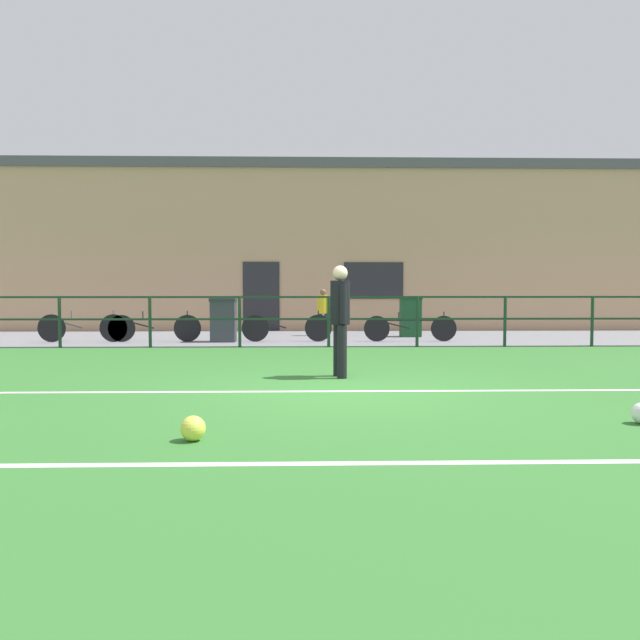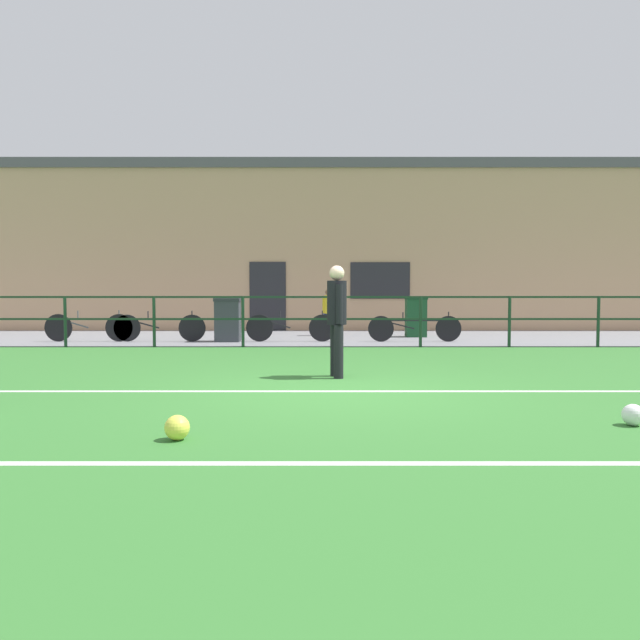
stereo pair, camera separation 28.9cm
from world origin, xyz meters
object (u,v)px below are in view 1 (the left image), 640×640
object	(u,v)px
player_goalkeeper	(340,314)
soccer_ball_match	(193,428)
bicycle_parked_2	(154,328)
bicycle_parked_3	(83,328)
bicycle_parked_0	(410,328)
trash_bin_1	(410,316)
bicycle_parked_1	(287,327)
trash_bin_0	(223,320)
spectator_child	(323,309)

from	to	relation	value
player_goalkeeper	soccer_ball_match	distance (m)	4.28
bicycle_parked_2	bicycle_parked_3	distance (m)	1.73
bicycle_parked_0	bicycle_parked_3	bearing A→B (deg)	179.79
trash_bin_1	player_goalkeeper	bearing A→B (deg)	-107.39
bicycle_parked_0	bicycle_parked_1	xyz separation A→B (m)	(-3.02, 0.03, 0.01)
bicycle_parked_0	trash_bin_0	size ratio (longest dim) A/B	2.14
soccer_ball_match	trash_bin_0	size ratio (longest dim) A/B	0.21
bicycle_parked_1	bicycle_parked_0	bearing A→B (deg)	-0.55
bicycle_parked_0	trash_bin_0	xyz separation A→B (m)	(-4.55, 0.05, 0.21)
soccer_ball_match	bicycle_parked_1	size ratio (longest dim) A/B	0.10
soccer_ball_match	trash_bin_1	xyz separation A→B (m)	(3.84, 11.26, 0.45)
bicycle_parked_3	spectator_child	bearing A→B (deg)	17.47
soccer_ball_match	trash_bin_1	bearing A→B (deg)	71.19
soccer_ball_match	bicycle_parked_1	bearing A→B (deg)	86.70
bicycle_parked_3	trash_bin_1	bearing A→B (deg)	9.89
player_goalkeeper	trash_bin_1	xyz separation A→B (m)	(2.30, 7.35, -0.39)
bicycle_parked_2	spectator_child	bearing A→B (deg)	24.01
spectator_child	bicycle_parked_3	bearing A→B (deg)	39.34
trash_bin_1	bicycle_parked_0	bearing A→B (deg)	-99.87
bicycle_parked_1	bicycle_parked_2	xyz separation A→B (m)	(-3.21, 0.00, -0.00)
soccer_ball_match	bicycle_parked_0	size ratio (longest dim) A/B	0.10
spectator_child	bicycle_parked_0	bearing A→B (deg)	159.66
trash_bin_0	trash_bin_1	xyz separation A→B (m)	(4.81, 1.41, 0.01)
player_goalkeeper	spectator_child	size ratio (longest dim) A/B	1.33
soccer_ball_match	bicycle_parked_3	bearing A→B (deg)	113.96
player_goalkeeper	bicycle_parked_2	bearing A→B (deg)	24.57
soccer_ball_match	trash_bin_1	distance (m)	11.91
bicycle_parked_1	trash_bin_1	bearing A→B (deg)	23.63
spectator_child	bicycle_parked_2	size ratio (longest dim) A/B	0.57
bicycle_parked_0	bicycle_parked_2	world-z (taller)	bicycle_parked_2
player_goalkeeper	trash_bin_1	size ratio (longest dim) A/B	1.57
player_goalkeeper	spectator_child	world-z (taller)	player_goalkeeper
soccer_ball_match	trash_bin_1	size ratio (longest dim) A/B	0.21
bicycle_parked_1	bicycle_parked_2	world-z (taller)	bicycle_parked_1
bicycle_parked_2	trash_bin_1	xyz separation A→B (m)	(6.48, 1.43, 0.20)
player_goalkeeper	soccer_ball_match	size ratio (longest dim) A/B	7.44
bicycle_parked_0	trash_bin_1	size ratio (longest dim) A/B	2.11
trash_bin_0	player_goalkeeper	bearing A→B (deg)	-67.13
bicycle_parked_0	bicycle_parked_3	world-z (taller)	bicycle_parked_3
bicycle_parked_2	bicycle_parked_0	bearing A→B (deg)	-0.27
trash_bin_0	bicycle_parked_0	bearing A→B (deg)	-0.59
spectator_child	trash_bin_0	xyz separation A→B (m)	(-2.48, -1.83, -0.19)
player_goalkeeper	trash_bin_0	world-z (taller)	player_goalkeeper
bicycle_parked_3	trash_bin_1	distance (m)	8.33
bicycle_parked_0	soccer_ball_match	bearing A→B (deg)	-110.07
player_goalkeeper	bicycle_parked_3	bearing A→B (deg)	34.29
spectator_child	bicycle_parked_1	bearing A→B (deg)	84.82
bicycle_parked_3	trash_bin_0	world-z (taller)	trash_bin_0
spectator_child	trash_bin_1	size ratio (longest dim) A/B	1.18
bicycle_parked_1	player_goalkeeper	bearing A→B (deg)	-80.73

